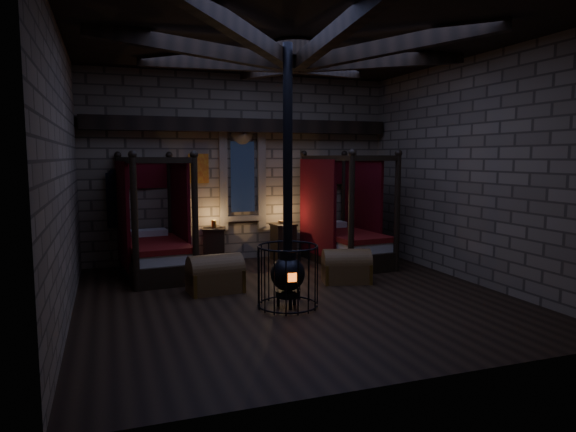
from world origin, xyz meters
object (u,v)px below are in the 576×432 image
object	(u,v)px
trunk_right	(346,267)
bed_right	(345,237)
stove	(288,269)
trunk_left	(215,275)
bed_left	(155,246)

from	to	relation	value
trunk_right	bed_right	bearing A→B (deg)	80.30
trunk_right	stove	xyz separation A→B (m)	(-1.58, -1.14, 0.32)
stove	trunk_left	bearing A→B (deg)	129.48
trunk_left	trunk_right	distance (m)	2.48
bed_right	trunk_right	distance (m)	1.83
trunk_left	bed_right	bearing A→B (deg)	19.73
bed_left	trunk_right	bearing A→B (deg)	-33.98
bed_right	trunk_left	xyz separation A→B (m)	(-3.23, -1.52, -0.29)
trunk_left	bed_left	bearing A→B (deg)	111.37
trunk_left	trunk_right	world-z (taller)	trunk_left
bed_right	stove	xyz separation A→B (m)	(-2.33, -2.79, 0.02)
bed_left	stove	size ratio (longest dim) A/B	0.58
bed_left	trunk_left	world-z (taller)	bed_left
bed_left	trunk_right	world-z (taller)	bed_left
bed_right	stove	bearing A→B (deg)	-134.32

